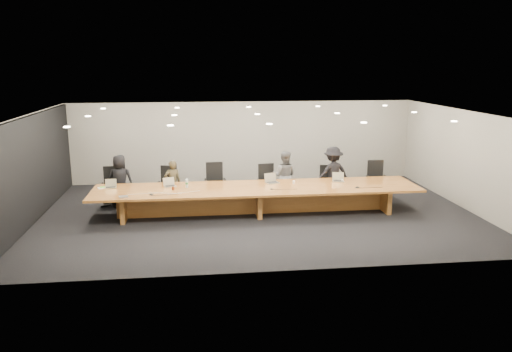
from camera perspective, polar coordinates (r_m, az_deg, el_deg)
The scene contains 28 objects.
ground at distance 14.00m, azimuth 0.15°, elevation -4.26°, with size 12.00×12.00×0.00m, color black.
back_wall at distance 17.57m, azimuth -1.45°, elevation 3.94°, with size 12.00×0.02×2.80m, color #B6B1A6.
left_wall_panel at distance 14.23m, azimuth -24.33°, elevation 0.55°, with size 0.08×7.84×2.74m, color black.
conference_table at distance 13.86m, azimuth 0.15°, elevation -2.21°, with size 9.00×1.80×0.75m.
chair_far_left at distance 15.18m, azimuth -16.16°, elevation -1.15°, with size 0.59×0.59×1.17m, color black, non-canonical shape.
chair_left at distance 14.93m, azimuth -10.12°, elevation -1.08°, with size 0.59×0.59×1.16m, color black, non-canonical shape.
chair_mid_left at distance 15.01m, azimuth -4.68°, elevation -0.74°, with size 0.62×0.62×1.21m, color black, non-canonical shape.
chair_mid_right at distance 15.08m, azimuth 1.37°, elevation -0.76°, with size 0.58×0.58×1.14m, color black, non-canonical shape.
chair_right at distance 15.45m, azimuth 8.08°, elevation -0.73°, with size 0.54×0.54×1.05m, color black, non-canonical shape.
chair_far_right at distance 15.92m, azimuth 13.66°, elevation -0.34°, with size 0.60×0.60×1.17m, color black, non-canonical shape.
person_a at distance 15.10m, azimuth -15.26°, elevation -0.48°, with size 0.74×0.48×1.52m, color black.
person_b at distance 14.84m, azimuth -9.49°, elevation -0.77°, with size 0.49×0.32×1.34m, color #37301E.
person_c at distance 15.15m, azimuth 3.27°, elevation 0.03°, with size 0.74×0.58×1.53m, color #58585B.
person_d at distance 15.36m, azimuth 8.77°, elevation 0.30°, with size 1.06×0.61×1.64m, color black.
laptop_a at distance 14.27m, azimuth -16.30°, elevation -0.84°, with size 0.30×0.22×0.24m, color tan, non-canonical shape.
laptop_b at distance 14.04m, azimuth -9.82°, elevation -0.70°, with size 0.32×0.23×0.25m, color #BEB191, non-canonical shape.
laptop_d at distance 14.24m, azimuth 1.89°, elevation -0.26°, with size 0.36×0.26×0.29m, color #BEB091, non-canonical shape.
laptop_e at distance 14.63m, azimuth 9.41°, elevation -0.12°, with size 0.33×0.24×0.26m, color #BFB492, non-canonical shape.
water_bottle at distance 13.88m, azimuth -7.92°, elevation -0.83°, with size 0.07×0.07×0.23m, color silver.
amber_mug at distance 13.69m, azimuth -9.45°, elevation -1.40°, with size 0.07×0.07×0.09m, color maroon.
paper_cup_near at distance 14.24m, azimuth 4.34°, elevation -0.71°, with size 0.07×0.07×0.09m, color white.
paper_cup_far at distance 14.62m, azimuth 9.84°, elevation -0.52°, with size 0.06×0.06×0.08m, color white.
notepad at distance 14.34m, azimuth -17.13°, elevation -1.30°, with size 0.24×0.19×0.01m, color white.
lime_gadget at distance 14.35m, azimuth -17.15°, elevation -1.21°, with size 0.14×0.08×0.02m, color #74D539.
av_box at distance 13.21m, azimuth -14.91°, elevation -2.30°, with size 0.22×0.17×0.03m, color #9E9FA3.
mic_left at distance 13.29m, azimuth -11.88°, elevation -2.06°, with size 0.12×0.12×0.03m, color black.
mic_center at distance 13.57m, azimuth 1.80°, elevation -1.48°, with size 0.10×0.10×0.03m, color black.
mic_right at distance 14.02m, azimuth 11.51°, elevation -1.25°, with size 0.13×0.13×0.03m, color black.
Camera 1 is at (-1.64, -13.28, 4.12)m, focal length 35.00 mm.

